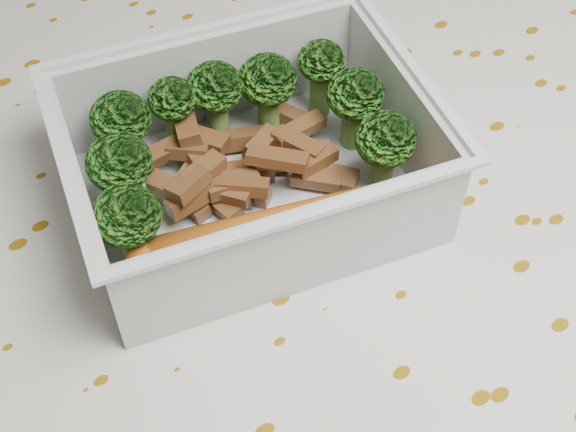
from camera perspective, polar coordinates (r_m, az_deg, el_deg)
dining_table at (r=0.49m, az=0.53°, el=-7.62°), size 1.40×0.90×0.75m
tablecloth at (r=0.44m, az=0.58°, el=-4.20°), size 1.46×0.96×0.19m
lunch_container at (r=0.41m, az=-2.68°, el=3.26°), size 0.21×0.18×0.06m
broccoli_florets at (r=0.41m, az=-4.14°, el=6.50°), size 0.17×0.12×0.05m
meat_pile at (r=0.42m, az=-3.64°, el=3.57°), size 0.11×0.09×0.03m
sausage at (r=0.39m, az=-0.14°, el=-0.95°), size 0.15×0.06×0.02m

